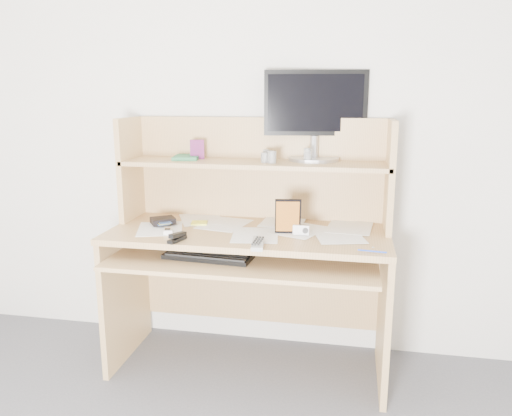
% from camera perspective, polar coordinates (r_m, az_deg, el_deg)
% --- Properties ---
extents(back_wall, '(3.60, 0.04, 2.50)m').
position_cam_1_polar(back_wall, '(2.74, 0.48, 9.30)').
color(back_wall, silver).
rests_on(back_wall, floor).
extents(desk, '(1.40, 0.70, 1.30)m').
position_cam_1_polar(desk, '(2.60, -0.51, -3.32)').
color(desk, tan).
rests_on(desk, floor).
extents(paper_clutter, '(1.32, 0.54, 0.01)m').
position_cam_1_polar(paper_clutter, '(2.51, -0.88, -2.54)').
color(paper_clutter, white).
rests_on(paper_clutter, desk).
extents(keyboard, '(0.44, 0.19, 0.03)m').
position_cam_1_polar(keyboard, '(2.42, -5.48, -5.42)').
color(keyboard, black).
rests_on(keyboard, desk).
extents(tv_remote, '(0.08, 0.19, 0.02)m').
position_cam_1_polar(tv_remote, '(2.24, 0.21, -4.08)').
color(tv_remote, '#9D9E99').
rests_on(tv_remote, paper_clutter).
extents(flip_phone, '(0.07, 0.09, 0.02)m').
position_cam_1_polar(flip_phone, '(2.50, -9.99, -2.48)').
color(flip_phone, '#BDBDC0').
rests_on(flip_phone, paper_clutter).
extents(stapler, '(0.06, 0.12, 0.04)m').
position_cam_1_polar(stapler, '(2.35, -9.02, -3.26)').
color(stapler, black).
rests_on(stapler, paper_clutter).
extents(wallet, '(0.16, 0.15, 0.03)m').
position_cam_1_polar(wallet, '(2.67, -10.59, -1.43)').
color(wallet, black).
rests_on(wallet, paper_clutter).
extents(sticky_note_pad, '(0.10, 0.10, 0.01)m').
position_cam_1_polar(sticky_note_pad, '(2.65, -6.51, -1.73)').
color(sticky_note_pad, yellow).
rests_on(sticky_note_pad, desk).
extents(digital_camera, '(0.08, 0.03, 0.05)m').
position_cam_1_polar(digital_camera, '(2.43, 5.18, -2.47)').
color(digital_camera, '#AAAAAC').
rests_on(digital_camera, paper_clutter).
extents(game_case, '(0.13, 0.03, 0.18)m').
position_cam_1_polar(game_case, '(2.42, 3.67, -0.95)').
color(game_case, black).
rests_on(game_case, paper_clutter).
extents(blue_pen, '(0.12, 0.02, 0.01)m').
position_cam_1_polar(blue_pen, '(2.21, 13.15, -4.84)').
color(blue_pen, blue).
rests_on(blue_pen, paper_clutter).
extents(card_box, '(0.08, 0.04, 0.10)m').
position_cam_1_polar(card_box, '(2.70, -6.74, 6.67)').
color(card_box, '#9F1C15').
rests_on(card_box, desk).
extents(shelf_book, '(0.16, 0.20, 0.02)m').
position_cam_1_polar(shelf_book, '(2.72, -7.91, 5.76)').
color(shelf_book, '#307846').
rests_on(shelf_book, desk).
extents(chip_stack_a, '(0.06, 0.06, 0.06)m').
position_cam_1_polar(chip_stack_a, '(2.52, 1.82, 5.84)').
color(chip_stack_a, black).
rests_on(chip_stack_a, desk).
extents(chip_stack_b, '(0.04, 0.04, 0.06)m').
position_cam_1_polar(chip_stack_b, '(2.61, 1.19, 6.04)').
color(chip_stack_b, silver).
rests_on(chip_stack_b, desk).
extents(chip_stack_c, '(0.05, 0.05, 0.05)m').
position_cam_1_polar(chip_stack_c, '(2.54, 1.03, 5.79)').
color(chip_stack_c, black).
rests_on(chip_stack_c, desk).
extents(chip_stack_d, '(0.06, 0.06, 0.07)m').
position_cam_1_polar(chip_stack_d, '(2.56, 5.93, 6.01)').
color(chip_stack_d, white).
rests_on(chip_stack_d, desk).
extents(monitor, '(0.53, 0.27, 0.46)m').
position_cam_1_polar(monitor, '(2.65, 6.79, 10.77)').
color(monitor, '#B0B0B5').
rests_on(monitor, desk).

